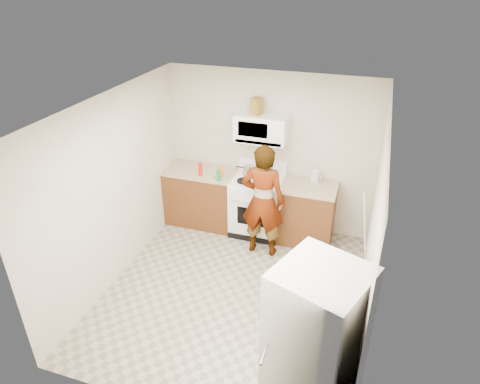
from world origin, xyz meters
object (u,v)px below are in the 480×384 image
at_px(microwave, 262,128).
at_px(kettle, 315,176).
at_px(person, 263,201).
at_px(fridge, 315,349).
at_px(gas_range, 257,204).
at_px(saucepan, 250,170).

bearing_deg(microwave, kettle, 5.60).
height_order(person, kettle, person).
xyz_separation_m(person, fridge, (1.12, -2.38, -0.00)).
height_order(microwave, kettle, microwave).
xyz_separation_m(gas_range, kettle, (0.83, 0.21, 0.53)).
height_order(microwave, fridge, microwave).
xyz_separation_m(gas_range, saucepan, (-0.16, 0.09, 0.52)).
relative_size(gas_range, microwave, 1.49).
height_order(fridge, saucepan, fridge).
bearing_deg(person, gas_range, -68.07).
height_order(gas_range, microwave, microwave).
bearing_deg(fridge, gas_range, 136.03).
height_order(person, fridge, person).
relative_size(gas_range, fridge, 0.66).
bearing_deg(microwave, person, -71.11).
distance_m(person, fridge, 2.63).
bearing_deg(fridge, kettle, 120.48).
xyz_separation_m(gas_range, person, (0.22, -0.50, 0.37)).
distance_m(microwave, saucepan, 0.71).
relative_size(microwave, fridge, 0.45).
relative_size(fridge, saucepan, 8.43).
relative_size(person, kettle, 10.74).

